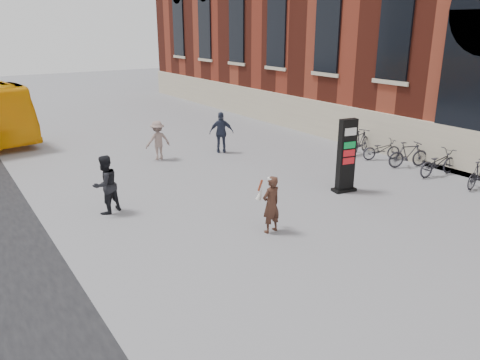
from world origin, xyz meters
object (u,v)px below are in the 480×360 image
pedestrian_a (105,185)px  bike_7 (360,142)px  bike_3 (479,174)px  pedestrian_c (222,132)px  info_pylon (346,156)px  bike_6 (382,149)px  bike_4 (438,163)px  pedestrian_b (158,140)px  bike_5 (408,154)px  woman (271,204)px

pedestrian_a → bike_7: (11.71, 0.61, -0.37)m
bike_3 → pedestrian_c: bearing=22.4°
pedestrian_a → bike_3: size_ratio=1.09×
info_pylon → bike_6: 4.76m
bike_4 → bike_6: 2.71m
pedestrian_b → bike_5: pedestrian_b is taller
info_pylon → pedestrian_a: info_pylon is taller
bike_3 → bike_6: (0.00, 4.34, -0.06)m
bike_4 → bike_7: (0.00, 3.92, 0.03)m
pedestrian_a → pedestrian_c: bearing=-170.7°
woman → pedestrian_b: bearing=-99.5°
bike_5 → bike_4: bearing=-160.2°
bike_6 → bike_7: size_ratio=0.94×
pedestrian_c → bike_7: 6.20m
bike_3 → pedestrian_a: bearing=60.4°
info_pylon → pedestrian_b: bearing=126.8°
bike_4 → info_pylon: bearing=84.9°
pedestrian_b → pedestrian_c: 2.89m
pedestrian_a → bike_4: bearing=141.5°
woman → bike_4: bearing=177.5°
pedestrian_c → pedestrian_a: bearing=60.8°
woman → bike_4: size_ratio=0.85×
pedestrian_b → pedestrian_c: (2.84, -0.52, 0.09)m
pedestrian_a → bike_3: (11.71, -4.94, -0.40)m
info_pylon → bike_4: (4.24, -0.70, -0.76)m
pedestrian_c → bike_4: bearing=153.0°
bike_5 → bike_7: (0.00, 2.57, 0.01)m
pedestrian_b → bike_6: (7.92, -5.28, -0.39)m
pedestrian_c → bike_3: size_ratio=1.10×
pedestrian_b → bike_4: bearing=136.3°
woman → bike_6: woman is taller
pedestrian_c → bike_4: (5.07, -7.46, -0.41)m
pedestrian_c → bike_6: size_ratio=1.10×
pedestrian_a → bike_6: (11.71, -0.60, -0.46)m
bike_3 → bike_5: bike_5 is taller
woman → bike_3: bearing=166.4°
woman → bike_6: bearing=-165.1°
pedestrian_a → bike_4: (11.71, -3.31, -0.40)m
woman → pedestrian_a: size_ratio=0.90×
bike_4 → pedestrian_a: bearing=78.5°
woman → bike_7: bearing=-158.2°
bike_6 → pedestrian_a: bearing=109.6°
pedestrian_c → bike_5: 7.95m
bike_3 → bike_4: size_ratio=0.87×
bike_4 → bike_6: bike_4 is taller
woman → bike_3: size_ratio=0.98×
woman → pedestrian_b: (0.47, 8.56, -0.01)m
bike_6 → bike_5: bearing=-157.5°
info_pylon → bike_7: size_ratio=1.42×
pedestrian_a → bike_5: 11.87m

